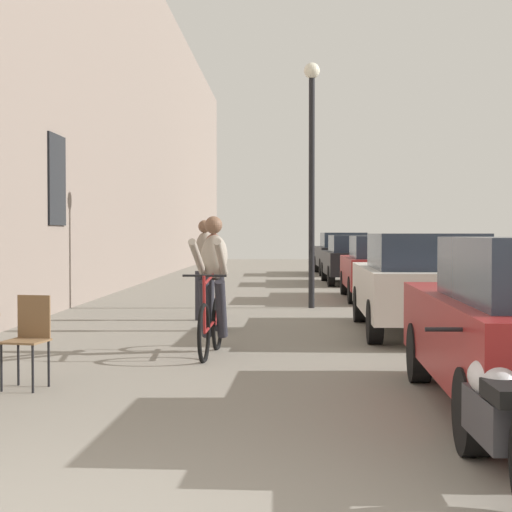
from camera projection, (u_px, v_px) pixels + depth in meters
name	position (u px, v px, depth m)	size (l,w,h in m)	color
building_facade_left	(76.00, 75.00, 17.76)	(0.54, 68.00, 9.89)	gray
cafe_chair_mid_toward_street	(29.00, 334.00, 7.89)	(0.44, 0.44, 0.89)	black
cyclist_on_bicycle	(212.00, 289.00, 10.13)	(0.52, 1.76, 1.74)	black
pedestrian_near	(213.00, 268.00, 12.49)	(0.34, 0.24, 1.70)	#26262D
pedestrian_mid	(205.00, 264.00, 14.04)	(0.37, 0.29, 1.73)	#26262D
street_lamp	(312.00, 153.00, 16.31)	(0.32, 0.32, 4.90)	black
parked_car_second	(420.00, 282.00, 12.22)	(1.84, 4.23, 1.49)	beige
parked_car_third	(383.00, 267.00, 18.49)	(1.75, 4.07, 1.44)	maroon
parked_car_fourth	(354.00, 259.00, 24.26)	(1.79, 4.10, 1.45)	black
parked_car_fifth	(342.00, 253.00, 29.93)	(1.90, 4.33, 1.53)	black
parked_motorcycle	(497.00, 417.00, 4.83)	(0.62, 2.15, 0.92)	black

